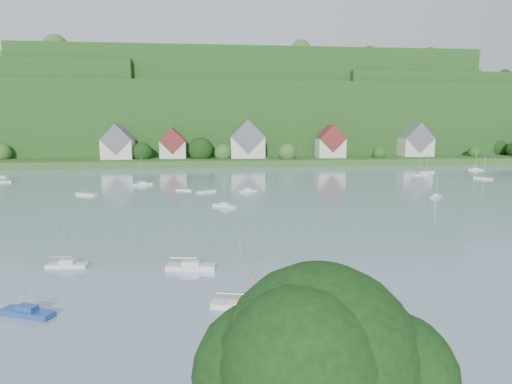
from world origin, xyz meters
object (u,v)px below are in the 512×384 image
Objects in this scene: near_sailboat_1 at (27,312)px; near_sailboat_6 at (67,264)px; near_sailboat_0 at (191,266)px; near_sailboat_2 at (240,304)px.

near_sailboat_1 is 1.07× the size of near_sailboat_6.
near_sailboat_0 is 1.05× the size of near_sailboat_2.
near_sailboat_0 is 1.13× the size of near_sailboat_1.
near_sailboat_2 is at bearing -59.66° from near_sailboat_0.
near_sailboat_1 reaches higher than near_sailboat_6.
near_sailboat_6 is at bearing 115.56° from near_sailboat_1.
near_sailboat_1 is 14.99m from near_sailboat_6.
near_sailboat_6 is at bearing 158.51° from near_sailboat_2.
near_sailboat_2 is at bearing 21.14° from near_sailboat_1.
near_sailboat_1 is (-15.60, -12.45, -0.03)m from near_sailboat_0.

